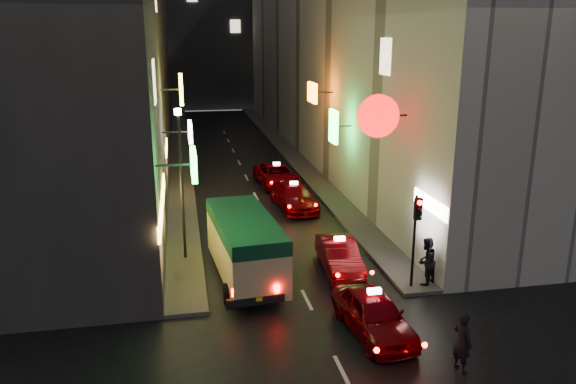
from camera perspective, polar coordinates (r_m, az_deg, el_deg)
building_left at (r=43.47m, az=-16.64°, el=14.94°), size 7.41×52.14×18.00m
building_right at (r=44.97m, az=4.87°, el=15.52°), size 8.11×52.00×18.00m
building_far at (r=75.44m, az=-8.18°, el=17.05°), size 30.00×10.00×22.00m
sidewalk_left at (r=44.26m, az=-10.89°, el=3.65°), size 1.50×52.00×0.15m
sidewalk_right at (r=45.05m, az=-0.00°, el=4.15°), size 1.50×52.00×0.15m
minibus at (r=21.50m, az=-4.40°, el=-4.94°), size 2.59×6.05×2.53m
taxi_near at (r=18.26m, az=8.68°, el=-11.78°), size 2.55×5.18×1.76m
taxi_second at (r=22.65m, az=5.22°, el=-6.19°), size 2.17×4.73×1.64m
taxi_third at (r=30.45m, az=0.60°, el=-0.23°), size 2.43×5.02×1.72m
taxi_far at (r=34.99m, az=-1.16°, el=1.88°), size 2.40×4.98×1.70m
pedestrian_crossing at (r=16.89m, az=17.31°, el=-14.00°), size 0.60×0.76×2.01m
pedestrian_sidewalk at (r=21.52m, az=13.88°, el=-6.54°), size 0.92×0.84×2.06m
traffic_light at (r=20.61m, az=12.94°, el=-3.02°), size 0.26×0.43×3.50m
lamp_post at (r=22.97m, az=-10.80°, el=1.75°), size 0.28×0.28×6.22m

